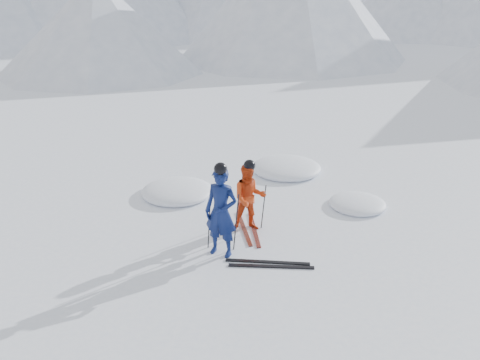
# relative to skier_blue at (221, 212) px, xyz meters

# --- Properties ---
(ground) EXTENTS (160.00, 160.00, 0.00)m
(ground) POSITION_rel_skier_blue_xyz_m (1.56, 0.92, -0.95)
(ground) COLOR white
(ground) RESTS_ON ground
(skier_blue) EXTENTS (0.77, 0.58, 1.91)m
(skier_blue) POSITION_rel_skier_blue_xyz_m (0.00, 0.00, 0.00)
(skier_blue) COLOR #0D1A4F
(skier_blue) RESTS_ON ground
(skier_red) EXTENTS (0.93, 0.83, 1.57)m
(skier_red) POSITION_rel_skier_blue_xyz_m (0.32, 1.20, -0.17)
(skier_red) COLOR red
(skier_red) RESTS_ON ground
(pole_blue_left) EXTENTS (0.13, 0.09, 1.27)m
(pole_blue_left) POSITION_rel_skier_blue_xyz_m (-0.30, 0.15, -0.32)
(pole_blue_left) COLOR black
(pole_blue_left) RESTS_ON ground
(pole_blue_right) EXTENTS (0.13, 0.07, 1.27)m
(pole_blue_right) POSITION_rel_skier_blue_xyz_m (0.25, 0.25, -0.32)
(pole_blue_right) COLOR black
(pole_blue_right) RESTS_ON ground
(pole_red_left) EXTENTS (0.11, 0.09, 1.05)m
(pole_red_left) POSITION_rel_skier_blue_xyz_m (0.02, 1.45, -0.43)
(pole_red_left) COLOR black
(pole_red_left) RESTS_ON ground
(pole_red_right) EXTENTS (0.11, 0.08, 1.05)m
(pole_red_right) POSITION_rel_skier_blue_xyz_m (0.62, 1.35, -0.43)
(pole_red_right) COLOR black
(pole_red_right) RESTS_ON ground
(ski_worn_left) EXTENTS (0.74, 1.60, 0.03)m
(ski_worn_left) POSITION_rel_skier_blue_xyz_m (0.20, 1.20, -0.94)
(ski_worn_left) COLOR black
(ski_worn_left) RESTS_ON ground
(ski_worn_right) EXTENTS (0.63, 1.64, 0.03)m
(ski_worn_right) POSITION_rel_skier_blue_xyz_m (0.44, 1.20, -0.94)
(ski_worn_right) COLOR black
(ski_worn_right) RESTS_ON ground
(ski_loose_a) EXTENTS (1.70, 0.32, 0.03)m
(ski_loose_a) POSITION_rel_skier_blue_xyz_m (1.00, -0.14, -0.94)
(ski_loose_a) COLOR black
(ski_loose_a) RESTS_ON ground
(ski_loose_b) EXTENTS (1.69, 0.38, 0.03)m
(ski_loose_b) POSITION_rel_skier_blue_xyz_m (1.10, -0.29, -0.94)
(ski_loose_b) COLOR black
(ski_loose_b) RESTS_ON ground
(snow_lumps) EXTENTS (6.30, 4.34, 0.45)m
(snow_lumps) POSITION_rel_skier_blue_xyz_m (-0.01, 3.89, -0.95)
(snow_lumps) COLOR white
(snow_lumps) RESTS_ON ground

